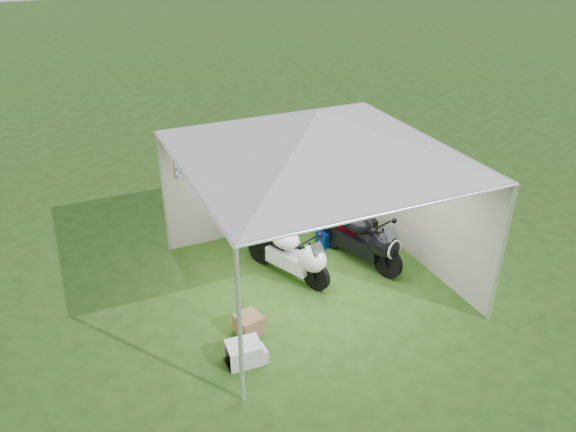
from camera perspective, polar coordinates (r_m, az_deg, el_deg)
name	(u,v)px	position (r m, az deg, el deg)	size (l,w,h in m)	color
ground	(314,281)	(9.61, 2.66, -6.63)	(80.00, 80.00, 0.00)	#264914
canopy_tent	(317,137)	(8.43, 2.95, 7.98)	(5.66, 5.66, 3.00)	silver
motorcycle_white	(292,253)	(9.44, 0.39, -3.75)	(0.95, 1.67, 0.88)	black
motorcycle_black	(364,238)	(9.89, 7.68, -2.19)	(0.84, 1.85, 0.94)	black
paddock_stand	(327,237)	(10.57, 4.02, -2.18)	(0.39, 0.25, 0.30)	#0F39B2
person_dark_jacket	(270,200)	(10.18, -1.83, 1.59)	(0.90, 0.70, 1.85)	black
person_blue_jacket	(259,213)	(9.94, -2.93, 0.33)	(0.61, 0.40, 1.68)	slate
equipment_box	(359,231)	(10.58, 7.20, -1.52)	(0.55, 0.44, 0.55)	black
crate_0	(244,353)	(8.00, -4.50, -13.68)	(0.47, 0.36, 0.31)	silver
crate_1	(249,324)	(8.46, -4.01, -10.94)	(0.35, 0.35, 0.31)	#8E6543
crate_2	(256,355)	(8.03, -3.25, -13.96)	(0.28, 0.23, 0.21)	silver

